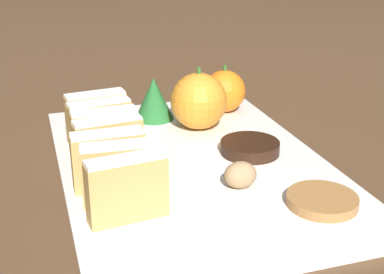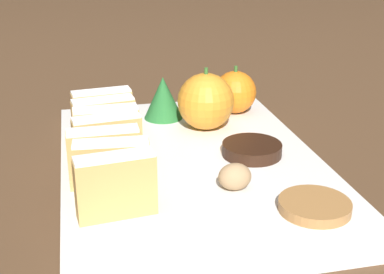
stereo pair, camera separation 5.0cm
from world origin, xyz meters
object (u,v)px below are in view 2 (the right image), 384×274
Objects in this scene: orange_near at (206,101)px; orange_far at (235,92)px; chocolate_cookie at (252,149)px; walnut at (235,177)px.

orange_near reaches higher than orange_far.
chocolate_cookie is at bearing -99.25° from orange_far.
orange_near is at bearing 108.31° from chocolate_cookie.
orange_near reaches higher than walnut.
orange_far is (0.06, 0.05, -0.01)m from orange_near.
orange_far is 1.98× the size of walnut.
orange_near is 0.18m from walnut.
orange_far is 0.97× the size of chocolate_cookie.
walnut reaches higher than chocolate_cookie.
walnut is (-0.07, -0.23, -0.02)m from orange_far.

